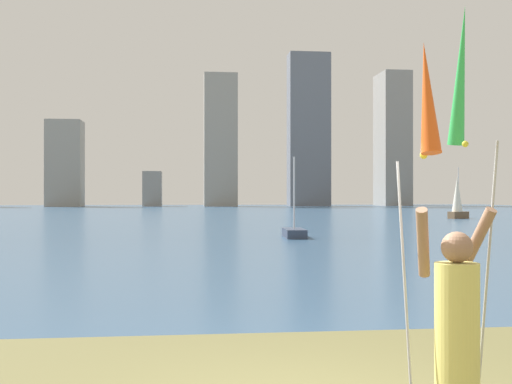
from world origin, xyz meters
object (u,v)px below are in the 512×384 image
kite_flag_left (426,110)px  sailboat_4 (294,232)px  kite_flag_right (461,85)px  person (457,329)px  sailboat_3 (458,200)px

kite_flag_left → sailboat_4: size_ratio=0.84×
sailboat_4 → kite_flag_right: bearing=-96.2°
kite_flag_right → kite_flag_left: bearing=-126.9°
person → sailboat_3: sailboat_3 is taller
person → sailboat_4: 25.66m
kite_flag_left → sailboat_3: bearing=65.8°
person → sailboat_4: sailboat_4 is taller
kite_flag_right → sailboat_3: 51.16m
kite_flag_left → sailboat_4: 26.07m
kite_flag_right → sailboat_4: 25.07m
kite_flag_left → kite_flag_right: kite_flag_right is taller
kite_flag_right → sailboat_3: (20.75, 46.74, -1.49)m
sailboat_3 → sailboat_4: size_ratio=1.13×
person → kite_flag_left: 1.84m
person → kite_flag_right: kite_flag_right is taller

